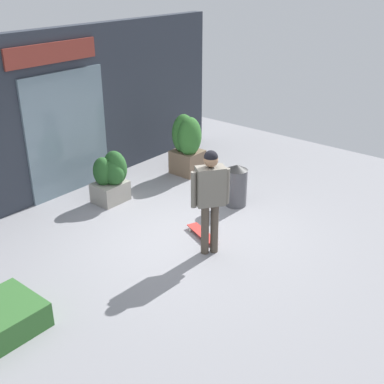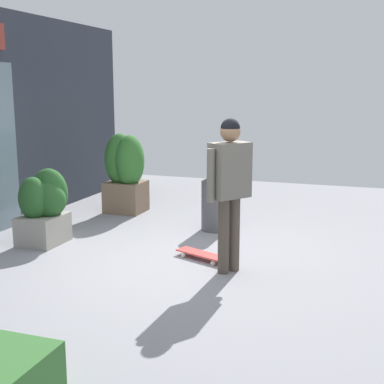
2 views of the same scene
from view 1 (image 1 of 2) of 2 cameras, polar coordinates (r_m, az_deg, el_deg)
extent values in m
plane|color=gray|center=(8.68, -0.96, -5.23)|extent=(12.00, 12.00, 0.00)
cube|color=#2D333D|center=(10.27, -14.96, 8.69)|extent=(8.75, 0.25, 3.26)
cube|color=slate|center=(10.28, -14.12, 6.51)|extent=(1.92, 0.06, 2.48)
cube|color=maroon|center=(9.81, -15.82, 15.14)|extent=(1.98, 0.05, 0.37)
cylinder|color=#4C4238|center=(8.03, 1.50, -4.29)|extent=(0.13, 0.13, 0.89)
cylinder|color=#4C4238|center=(8.07, 2.59, -4.15)|extent=(0.13, 0.13, 0.89)
cube|color=#6B665B|center=(7.70, 2.13, 0.71)|extent=(0.52, 0.47, 0.63)
cylinder|color=#6B665B|center=(7.65, 0.20, 0.26)|extent=(0.09, 0.09, 0.60)
cylinder|color=#6B665B|center=(7.80, 4.03, 0.68)|extent=(0.09, 0.09, 0.60)
sphere|color=#997051|center=(7.54, 2.19, 3.72)|extent=(0.23, 0.23, 0.23)
sphere|color=black|center=(7.52, 2.19, 4.01)|extent=(0.22, 0.22, 0.22)
cube|color=red|center=(8.68, 1.16, -4.72)|extent=(0.47, 0.78, 0.02)
cylinder|color=silver|center=(8.84, -0.24, -4.43)|extent=(0.05, 0.06, 0.05)
cylinder|color=silver|center=(8.93, 1.01, -4.10)|extent=(0.05, 0.06, 0.05)
cylinder|color=silver|center=(8.47, 1.32, -5.85)|extent=(0.05, 0.06, 0.05)
cylinder|color=silver|center=(8.57, 2.61, -5.48)|extent=(0.05, 0.06, 0.05)
cube|color=brown|center=(11.21, -0.53, 3.51)|extent=(0.58, 0.63, 0.53)
ellipsoid|color=#2D6628|center=(11.02, -0.95, 6.70)|extent=(0.52, 0.53, 0.89)
ellipsoid|color=#2D6628|center=(10.92, -0.58, 5.88)|extent=(0.36, 0.56, 0.62)
ellipsoid|color=#2D6628|center=(10.87, -0.28, 6.39)|extent=(0.60, 0.47, 0.87)
cube|color=gray|center=(10.01, -9.37, 0.04)|extent=(0.64, 0.52, 0.40)
ellipsoid|color=#235123|center=(9.83, -9.22, 2.26)|extent=(0.40, 0.60, 0.52)
ellipsoid|color=#235123|center=(9.87, -8.84, 2.81)|extent=(0.40, 0.54, 0.68)
ellipsoid|color=#235123|center=(9.82, -10.22, 2.32)|extent=(0.37, 0.41, 0.59)
cylinder|color=#4C4C51|center=(9.68, 5.12, 0.51)|extent=(0.41, 0.41, 0.75)
cone|color=black|center=(9.52, 5.22, 2.84)|extent=(0.42, 0.42, 0.10)
camera|label=2|loc=(3.53, -42.57, -22.49)|focal=49.81mm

